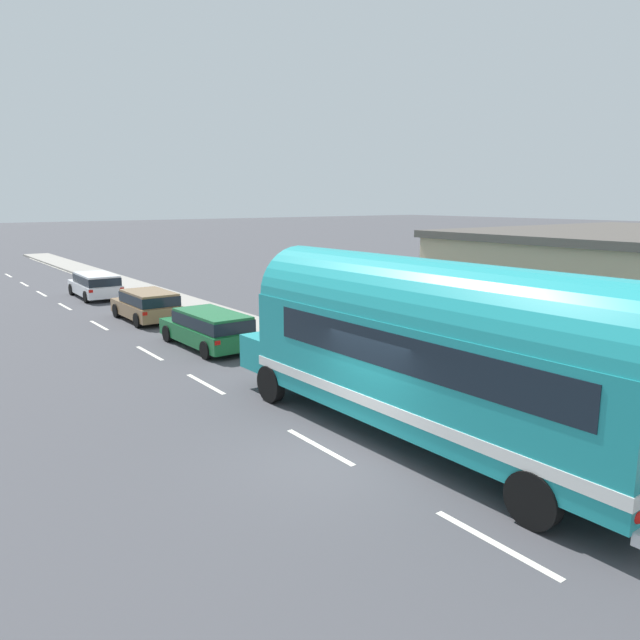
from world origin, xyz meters
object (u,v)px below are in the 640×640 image
painted_bus (444,348)px  car_second (148,304)px  car_lead (209,327)px  car_third (96,284)px

painted_bus → car_second: painted_bus is taller
car_lead → car_second: size_ratio=1.11×
car_second → car_third: (0.03, 7.96, 0.01)m
car_second → car_third: same height
painted_bus → car_lead: painted_bus is taller
car_lead → car_second: same height
painted_bus → car_second: 17.69m
car_second → car_third: 7.96m
painted_bus → car_lead: size_ratio=2.67×
car_second → car_lead: bearing=-90.1°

